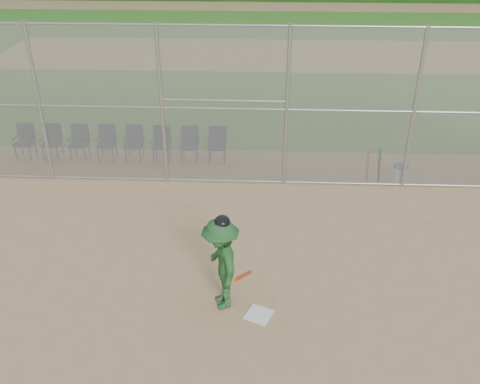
{
  "coord_description": "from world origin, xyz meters",
  "views": [
    {
      "loc": [
        0.45,
        -7.15,
        6.41
      ],
      "look_at": [
        0.0,
        2.5,
        1.1
      ],
      "focal_mm": 40.0,
      "sensor_mm": 36.0,
      "label": 1
    }
  ],
  "objects_px": {
    "batter_at_plate": "(221,263)",
    "water_cooler": "(400,173)",
    "home_plate": "(259,315)",
    "chair_0": "(24,142)"
  },
  "relations": [
    {
      "from": "home_plate",
      "to": "water_cooler",
      "type": "relative_size",
      "value": 0.89
    },
    {
      "from": "home_plate",
      "to": "water_cooler",
      "type": "bearing_deg",
      "value": 55.91
    },
    {
      "from": "batter_at_plate",
      "to": "water_cooler",
      "type": "xyz_separation_m",
      "value": [
        4.2,
        4.95,
        -0.65
      ]
    },
    {
      "from": "water_cooler",
      "to": "home_plate",
      "type": "bearing_deg",
      "value": -124.09
    },
    {
      "from": "chair_0",
      "to": "batter_at_plate",
      "type": "bearing_deg",
      "value": -44.86
    },
    {
      "from": "batter_at_plate",
      "to": "water_cooler",
      "type": "height_order",
      "value": "batter_at_plate"
    },
    {
      "from": "batter_at_plate",
      "to": "chair_0",
      "type": "bearing_deg",
      "value": 135.14
    },
    {
      "from": "batter_at_plate",
      "to": "water_cooler",
      "type": "distance_m",
      "value": 6.53
    },
    {
      "from": "water_cooler",
      "to": "batter_at_plate",
      "type": "bearing_deg",
      "value": -130.35
    },
    {
      "from": "home_plate",
      "to": "water_cooler",
      "type": "xyz_separation_m",
      "value": [
        3.53,
        5.22,
        0.23
      ]
    }
  ]
}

